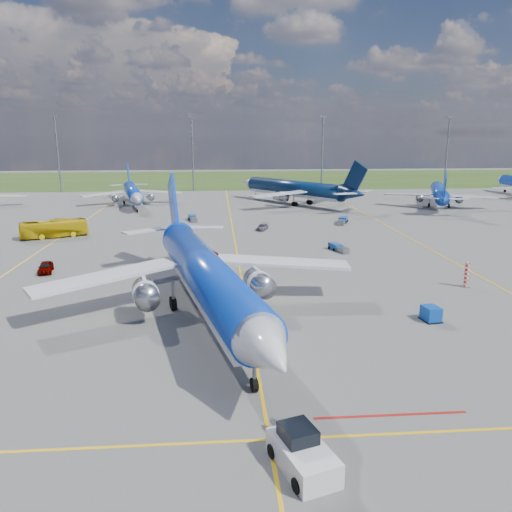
{
  "coord_description": "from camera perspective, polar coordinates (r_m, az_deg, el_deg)",
  "views": [
    {
      "loc": [
        -2.81,
        -45.73,
        17.57
      ],
      "look_at": [
        1.46,
        8.84,
        4.0
      ],
      "focal_mm": 35.0,
      "sensor_mm": 36.0,
      "label": 1
    }
  ],
  "objects": [
    {
      "name": "floodlight_masts",
      "position": [
        156.33,
        0.24,
        12.09
      ],
      "size": [
        202.2,
        0.5,
        22.7
      ],
      "color": "slate",
      "rests_on": "ground"
    },
    {
      "name": "apron_bus",
      "position": [
        92.53,
        -22.1,
        2.92
      ],
      "size": [
        11.2,
        6.72,
        3.08
      ],
      "primitive_type": "imported",
      "rotation": [
        0.0,
        0.0,
        1.97
      ],
      "color": "gold",
      "rests_on": "ground"
    },
    {
      "name": "taxiway_lines",
      "position": [
        75.56,
        -2.09,
        0.48
      ],
      "size": [
        60.25,
        160.0,
        0.02
      ],
      "color": "yellow",
      "rests_on": "ground"
    },
    {
      "name": "warning_post",
      "position": [
        63.04,
        22.91,
        -1.97
      ],
      "size": [
        0.5,
        0.5,
        3.0
      ],
      "primitive_type": "cylinder",
      "color": "red",
      "rests_on": "ground"
    },
    {
      "name": "baggage_tug_c",
      "position": [
        103.31,
        -7.25,
        4.31
      ],
      "size": [
        2.11,
        5.04,
        1.1
      ],
      "rotation": [
        0.0,
        0.0,
        0.17
      ],
      "color": "navy",
      "rests_on": "ground"
    },
    {
      "name": "baggage_tug_w",
      "position": [
        77.11,
        9.35,
        0.92
      ],
      "size": [
        2.43,
        4.55,
        0.99
      ],
      "rotation": [
        0.0,
        0.0,
        0.3
      ],
      "color": "navy",
      "rests_on": "ground"
    },
    {
      "name": "bg_jet_ne",
      "position": [
        130.95,
        20.09,
        5.37
      ],
      "size": [
        38.76,
        43.67,
        9.47
      ],
      "primitive_type": null,
      "rotation": [
        0.0,
        0.0,
        2.77
      ],
      "color": "#0C38B5",
      "rests_on": "ground"
    },
    {
      "name": "service_car_b",
      "position": [
        71.89,
        -6.36,
        0.28
      ],
      "size": [
        5.27,
        2.6,
        1.44
      ],
      "primitive_type": "imported",
      "rotation": [
        0.0,
        0.0,
        1.61
      ],
      "color": "#999999",
      "rests_on": "ground"
    },
    {
      "name": "uld_container",
      "position": [
        50.95,
        19.36,
        -6.23
      ],
      "size": [
        1.66,
        1.95,
        1.41
      ],
      "primitive_type": "cube",
      "rotation": [
        0.0,
        0.0,
        0.15
      ],
      "color": "#0B42A7",
      "rests_on": "ground"
    },
    {
      "name": "pushback_tug",
      "position": [
        28.87,
        5.27,
        -21.49
      ],
      "size": [
        3.65,
        6.43,
        2.15
      ],
      "rotation": [
        0.0,
        0.0,
        0.32
      ],
      "color": "silver",
      "rests_on": "ground"
    },
    {
      "name": "service_car_c",
      "position": [
        92.64,
        0.73,
        3.35
      ],
      "size": [
        2.89,
        4.18,
        1.12
      ],
      "primitive_type": "imported",
      "rotation": [
        0.0,
        0.0,
        -0.38
      ],
      "color": "#999999",
      "rests_on": "ground"
    },
    {
      "name": "service_car_a",
      "position": [
        69.79,
        -22.91,
        -1.18
      ],
      "size": [
        2.42,
        4.38,
        1.41
      ],
      "primitive_type": "imported",
      "rotation": [
        0.0,
        0.0,
        0.19
      ],
      "color": "#999999",
      "rests_on": "ground"
    },
    {
      "name": "bg_jet_n",
      "position": [
        126.93,
        4.34,
        5.93
      ],
      "size": [
        52.38,
        54.37,
        11.33
      ],
      "primitive_type": null,
      "rotation": [
        0.0,
        0.0,
        3.79
      ],
      "color": "#071D40",
      "rests_on": "ground"
    },
    {
      "name": "main_airliner",
      "position": [
        49.72,
        -5.61,
        -6.84
      ],
      "size": [
        44.97,
        53.18,
        12.13
      ],
      "primitive_type": null,
      "rotation": [
        0.0,
        0.0,
        0.23
      ],
      "color": "#0C38B5",
      "rests_on": "ground"
    },
    {
      "name": "grass_strip",
      "position": [
        196.53,
        -3.68,
        8.77
      ],
      "size": [
        400.0,
        80.0,
        0.01
      ],
      "primitive_type": "cube",
      "color": "#2D4719",
      "rests_on": "ground"
    },
    {
      "name": "ground",
      "position": [
        49.07,
        -0.9,
        -7.06
      ],
      "size": [
        400.0,
        400.0,
        0.0
      ],
      "primitive_type": "plane",
      "color": "#5B5B59",
      "rests_on": "ground"
    },
    {
      "name": "baggage_tug_e",
      "position": [
        100.77,
        9.84,
        4.0
      ],
      "size": [
        3.23,
        5.35,
        1.17
      ],
      "rotation": [
        0.0,
        0.0,
        -0.38
      ],
      "color": "#184793",
      "rests_on": "ground"
    },
    {
      "name": "bg_jet_nnw",
      "position": [
        127.93,
        -13.81,
        5.63
      ],
      "size": [
        33.53,
        39.71,
        9.08
      ],
      "primitive_type": null,
      "rotation": [
        0.0,
        0.0,
        0.23
      ],
      "color": "#0C38B5",
      "rests_on": "ground"
    }
  ]
}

